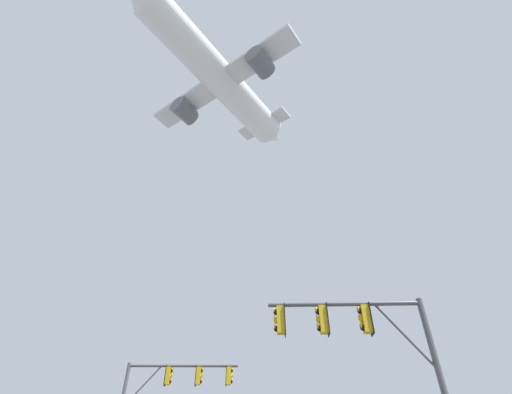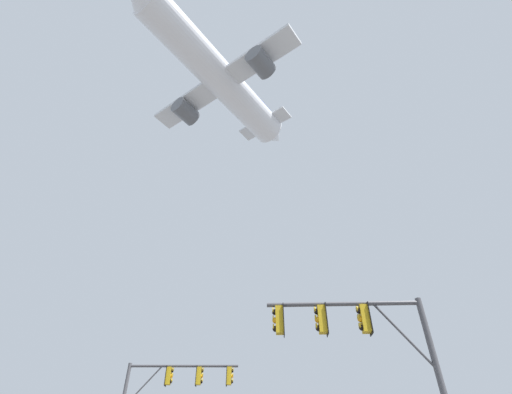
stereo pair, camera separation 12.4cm
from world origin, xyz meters
TOP-DOWN VIEW (x-y plane):
  - signal_pole_near at (4.11, 7.79)m, footprint 5.27×0.98m
  - signal_pole_far at (-3.23, 18.79)m, footprint 6.29×0.86m
  - airplane at (-2.86, 25.61)m, footprint 23.01×25.07m

SIDE VIEW (x-z plane):
  - signal_pole_near at x=4.11m, z-range 1.73..8.19m
  - signal_pole_far at x=-3.23m, z-range 1.81..8.41m
  - airplane at x=-2.86m, z-range 39.74..48.00m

